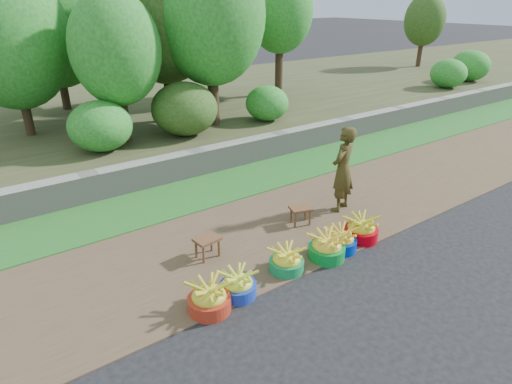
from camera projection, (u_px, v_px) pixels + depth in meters
ground_plane at (333, 263)px, 6.14m from camera, size 120.00×120.00×0.00m
dirt_shoulder at (280, 227)px, 7.06m from camera, size 80.00×2.50×0.02m
grass_verge at (218, 187)px, 8.54m from camera, size 80.00×1.50×0.04m
retaining_wall at (197, 163)px, 9.07m from camera, size 80.00×0.35×0.55m
earth_bank at (119, 116)px, 12.71m from camera, size 80.00×10.00×0.50m
vegetation at (125, 29)px, 10.70m from camera, size 33.88×7.17×4.61m
basin_a at (209, 298)px, 5.14m from camera, size 0.53×0.53×0.39m
basin_b at (238, 285)px, 5.41m from camera, size 0.48×0.48×0.35m
basin_c at (286, 261)px, 5.89m from camera, size 0.49×0.49×0.36m
basin_d at (327, 247)px, 6.18m from camera, size 0.54×0.54×0.40m
basin_e at (341, 240)px, 6.40m from camera, size 0.49×0.49×0.37m
basin_f at (361, 229)px, 6.66m from camera, size 0.54×0.54×0.40m
stool_left at (207, 242)px, 6.14m from camera, size 0.38×0.31×0.31m
stool_right at (301, 211)px, 7.06m from camera, size 0.41×0.35×0.30m
vendor_woman at (343, 169)px, 7.34m from camera, size 0.64×0.52×1.51m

